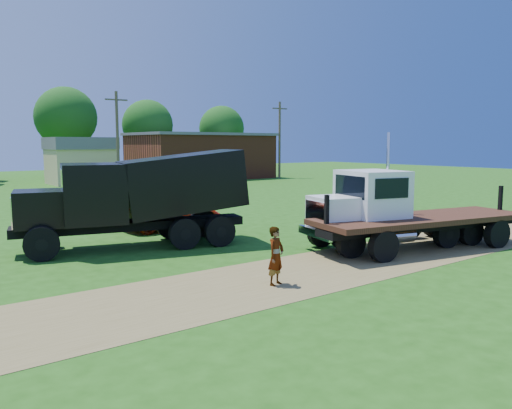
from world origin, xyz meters
TOP-DOWN VIEW (x-y plane):
  - ground at (0.00, 0.00)m, footprint 140.00×140.00m
  - dirt_track at (0.00, 0.00)m, footprint 120.00×4.20m
  - white_semi_tractor at (3.03, 1.15)m, footprint 7.64×4.03m
  - black_dump_truck at (-3.98, 6.84)m, footprint 9.01×4.57m
  - orange_pickup at (-1.06, 10.13)m, footprint 5.02×2.38m
  - flatbed_trailer at (4.52, 0.04)m, footprint 9.31×4.37m
  - spectator_a at (-3.18, -0.54)m, footprint 0.72×0.59m
  - spectator_b at (-0.74, 7.78)m, footprint 1.16×1.10m
  - brick_building at (18.00, 40.00)m, footprint 15.40×10.40m
  - tan_shed at (4.00, 40.00)m, footprint 6.20×5.40m
  - utility_poles at (6.00, 35.00)m, footprint 42.20×0.28m
  - tree_row at (0.37, 49.74)m, footprint 53.59×14.51m

SIDE VIEW (x-z plane):
  - ground at x=0.00m, z-range 0.00..0.00m
  - dirt_track at x=0.00m, z-range 0.00..0.01m
  - orange_pickup at x=-1.06m, z-range 0.00..1.38m
  - spectator_a at x=-3.18m, z-range 0.00..1.71m
  - spectator_b at x=-0.74m, z-range 0.00..1.88m
  - flatbed_trailer at x=4.52m, z-range -0.16..2.13m
  - white_semi_tractor at x=3.03m, z-range -0.71..3.80m
  - black_dump_truck at x=-3.98m, z-range 0.19..4.01m
  - tan_shed at x=4.00m, z-range 0.07..4.77m
  - brick_building at x=18.00m, z-range 0.01..5.31m
  - utility_poles at x=6.00m, z-range 0.21..9.21m
  - tree_row at x=0.37m, z-range 1.27..12.36m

